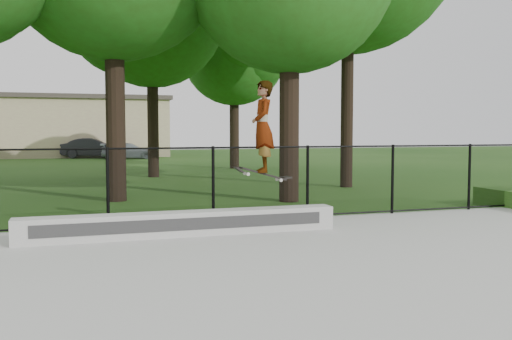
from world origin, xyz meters
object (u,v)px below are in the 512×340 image
object	(u,v)px
car_c	(129,151)
skater_airborne	(263,129)
car_b	(93,148)
grind_ledge	(183,224)

from	to	relation	value
car_c	skater_airborne	xyz separation A→B (m)	(-0.44, -28.50, 1.38)
car_b	skater_airborne	bearing A→B (deg)	-164.28
car_b	skater_airborne	xyz separation A→B (m)	(1.77, -30.34, 1.23)
car_c	skater_airborne	distance (m)	28.53
car_b	car_c	size ratio (longest dim) A/B	1.12
car_b	skater_airborne	size ratio (longest dim) A/B	2.05
car_b	car_c	distance (m)	2.87
grind_ledge	car_b	size ratio (longest dim) A/B	1.49
grind_ledge	car_c	size ratio (longest dim) A/B	1.66
car_b	car_c	bearing A→B (deg)	-117.44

